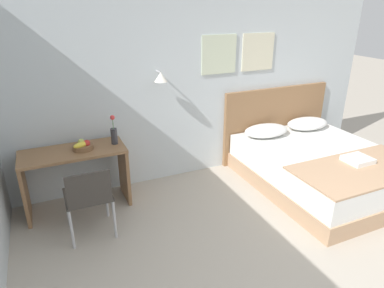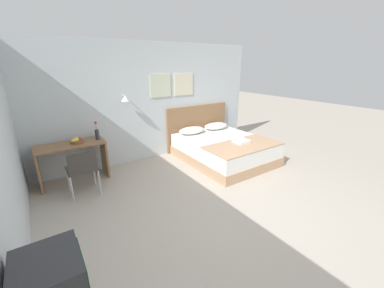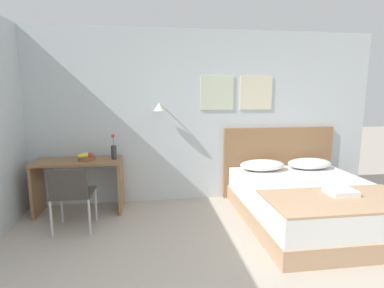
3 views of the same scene
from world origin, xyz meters
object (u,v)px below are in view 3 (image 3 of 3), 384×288
headboard (278,162)px  fruit_bowl (87,157)px  folded_towel_near_foot (341,191)px  flower_vase (114,150)px  desk_chair (71,192)px  pillow_right (309,163)px  desk (79,176)px  throw_blanket (342,200)px  pillow_left (262,165)px  bed (311,203)px

headboard → fruit_bowl: headboard is taller
folded_towel_near_foot → flower_vase: size_ratio=0.85×
desk_chair → flower_vase: bearing=56.6°
pillow_right → desk: size_ratio=0.58×
pillow_right → folded_towel_near_foot: (-0.31, -1.25, -0.03)m
headboard → throw_blanket: (0.00, -1.69, -0.04)m
headboard → pillow_left: 0.49m
bed → folded_towel_near_foot: (0.08, -0.46, 0.32)m
fruit_bowl → flower_vase: size_ratio=0.66×
desk → fruit_bowl: size_ratio=4.94×
desk → flower_vase: bearing=0.9°
pillow_left → flower_vase: flower_vase is taller
throw_blanket → flower_vase: size_ratio=4.61×
folded_towel_near_foot → desk: (-3.19, 1.27, -0.05)m
desk_chair → bed: bearing=-2.7°
pillow_right → flower_vase: (-3.00, 0.03, 0.29)m
flower_vase → desk_chair: bearing=-123.4°
pillow_left → fruit_bowl: bearing=179.8°
desk → fruit_bowl: fruit_bowl is taller
bed → headboard: headboard is taller
bed → fruit_bowl: (-2.99, 0.79, 0.55)m
headboard → desk_chair: (-3.05, -0.94, -0.06)m
throw_blanket → desk_chair: size_ratio=2.03×
folded_towel_near_foot → pillow_right: bearing=76.2°
folded_towel_near_foot → desk_chair: bearing=169.1°
pillow_left → desk_chair: bearing=-166.5°
pillow_left → throw_blanket: pillow_left is taller
headboard → pillow_left: bearing=-142.7°
fruit_bowl → folded_towel_near_foot: bearing=-22.2°
fruit_bowl → flower_vase: 0.39m
desk_chair → pillow_left: bearing=13.5°
pillow_left → throw_blanket: 1.45m
headboard → fruit_bowl: 3.01m
bed → desk_chair: desk_chair is taller
folded_towel_near_foot → desk_chair: size_ratio=0.37×
flower_vase → folded_towel_near_foot: bearing=-25.3°
pillow_left → desk: bearing=179.6°
desk → flower_vase: size_ratio=3.28×
pillow_right → fruit_bowl: 3.38m
pillow_left → folded_towel_near_foot: size_ratio=2.25×
bed → headboard: (-0.00, 1.08, 0.32)m
fruit_bowl → desk_chair: bearing=-95.6°
pillow_left → desk_chair: size_ratio=0.84×
throw_blanket → pillow_left: bearing=105.6°
headboard → flower_vase: 2.64m
desk → headboard: bearing=5.1°
pillow_left → flower_vase: bearing=179.3°
pillow_left → desk: desk is taller
pillow_right → throw_blanket: (-0.39, -1.39, -0.07)m
desk → throw_blanket: bearing=-24.4°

